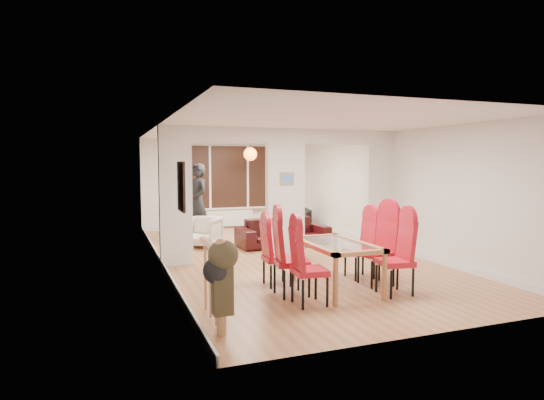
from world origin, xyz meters
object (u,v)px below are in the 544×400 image
dining_table (335,266)px  dining_chair_rb (376,248)px  bowl (269,226)px  coffee_table (265,232)px  dining_chair_lb (292,256)px  bottle (271,222)px  television (304,218)px  dining_chair_lc (277,253)px  dining_chair_la (310,265)px  dining_chair_rc (360,246)px  sofa (283,232)px  armchair (203,232)px  person (198,202)px  dining_chair_ra (395,256)px

dining_table → dining_chair_rb: 0.76m
bowl → coffee_table: bearing=173.0°
dining_table → dining_chair_rb: size_ratio=1.31×
dining_chair_lb → bottle: 5.37m
dining_table → television: 6.42m
dining_chair_lc → television: 6.24m
dining_table → bottle: bearing=80.8°
dining_chair_la → bottle: size_ratio=4.02×
television → coffee_table: (-1.54, -1.00, -0.17)m
bowl → dining_table: bearing=-98.6°
dining_chair_rc → television: (1.47, 5.55, -0.24)m
dining_chair_rb → bottle: size_ratio=4.34×
dining_chair_rc → sofa: size_ratio=0.50×
armchair → bottle: (2.00, 0.91, 0.03)m
television → coffee_table: 1.85m
coffee_table → bottle: size_ratio=3.80×
person → bottle: size_ratio=7.02×
dining_chair_lc → dining_chair_ra: dining_chair_ra is taller
person → coffee_table: (1.75, -0.06, -0.83)m
television → bowl: 1.76m
dining_chair_rc → person: bearing=108.2°
armchair → bottle: bearing=59.8°
bowl → armchair: bearing=-156.3°
dining_chair_lc → dining_chair_la: bearing=-84.2°
dining_chair_rb → dining_chair_lb: bearing=172.3°
dining_chair_lc → coffee_table: (1.39, 4.50, -0.39)m
sofa → armchair: (-1.78, 0.49, 0.03)m
dining_table → dining_chair_lb: dining_chair_lb is taller
dining_chair_rb → person: bearing=99.5°
dining_chair_la → television: size_ratio=1.07×
dining_table → person: 5.24m
dining_chair_la → dining_chair_ra: bearing=5.4°
dining_chair_lb → bottle: size_ratio=4.26×
dining_table → dining_chair_lc: 0.92m
bottle → armchair: bearing=-155.5°
bowl → dining_chair_ra: bearing=-90.7°
dining_chair_lb → coffee_table: bearing=84.8°
sofa → dining_chair_rc: bearing=-91.1°
dining_chair_la → bowl: (1.43, 5.55, -0.28)m
dining_chair_rb → dining_chair_rc: 0.47m
television → bottle: bearing=138.0°
dining_table → coffee_table: bearing=82.7°
dining_chair_ra → bowl: size_ratio=5.54×
coffee_table → dining_chair_rc: bearing=-89.2°
dining_chair_lb → armchair: bearing=105.9°
armchair → bottle: size_ratio=2.76×
dining_chair_rc → coffee_table: dining_chair_rc is taller
sofa → coffee_table: 1.36m
coffee_table → bowl: size_ratio=5.07×
dining_chair_la → person: 5.65m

